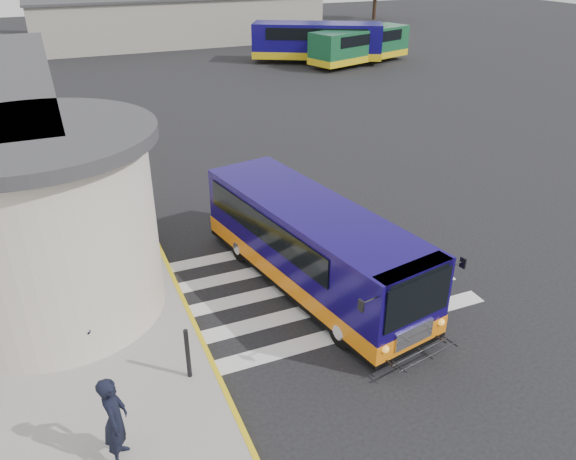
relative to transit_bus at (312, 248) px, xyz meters
name	(u,v)px	position (x,y,z in m)	size (l,w,h in m)	color
ground	(313,267)	(0.46, 0.84, -1.16)	(140.00, 140.00, 0.00)	black
curb_strip	(152,232)	(-3.59, 4.84, -1.08)	(0.12, 34.00, 0.16)	gold
crosswalk	(309,283)	(-0.04, 0.04, -1.15)	(8.00, 5.35, 0.01)	silver
depot_building	(178,19)	(6.46, 42.84, 0.95)	(26.40, 8.40, 4.20)	gray
transit_bus	(312,248)	(0.00, 0.00, 0.00)	(4.10, 8.84, 2.42)	#110651
pedestrian_a	(115,420)	(-5.88, -4.17, -0.07)	(0.68, 0.45, 1.87)	black
pedestrian_b	(84,328)	(-6.14, -0.89, -0.24)	(0.75, 0.58, 1.54)	black
bollard	(188,354)	(-4.17, -2.53, -0.38)	(0.10, 0.10, 1.25)	black
far_bus_a	(317,41)	(14.22, 29.13, 0.52)	(10.12, 7.28, 2.58)	#0F075B
far_bus_b	(360,44)	(17.02, 27.25, 0.33)	(9.21, 5.09, 2.29)	#16522D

